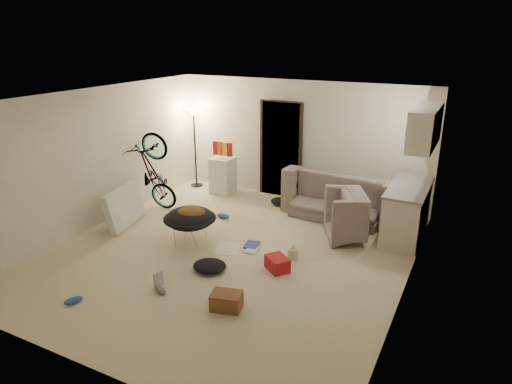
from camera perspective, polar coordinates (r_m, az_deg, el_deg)
The scene contains 36 objects.
floor at distance 7.51m, azimuth -3.46°, elevation -7.70°, with size 5.50×6.00×0.02m, color beige.
ceiling at distance 6.75m, azimuth -3.90°, elevation 11.72°, with size 5.50×6.00×0.02m, color white.
wall_back at distance 9.65m, azimuth 5.46°, elevation 6.39°, with size 5.50×0.02×2.50m, color white.
wall_front at distance 4.88m, azimuth -22.03°, elevation -8.34°, with size 5.50×0.02×2.50m, color white.
wall_left at distance 8.71m, azimuth -19.56°, elevation 3.93°, with size 0.02×6.00×2.50m, color white.
wall_right at distance 6.17m, azimuth 19.02°, elevation -2.16°, with size 0.02×6.00×2.50m, color white.
doorway at distance 9.81m, azimuth 3.16°, elevation 5.29°, with size 0.85×0.10×2.04m, color black.
door_trim at distance 9.79m, azimuth 3.09°, elevation 5.25°, with size 0.97×0.04×2.10m, color #332012.
floor_lamp at distance 10.43m, azimuth -7.73°, elevation 7.61°, with size 0.28×0.28×1.81m.
kitchen_counter at distance 8.36m, azimuth 18.31°, elevation -2.44°, with size 0.60×1.50×0.88m, color beige.
counter_top at distance 8.20m, azimuth 18.64°, elevation 0.55°, with size 0.64×1.54×0.04m, color gray.
kitchen_uppers at distance 7.93m, azimuth 20.39°, elevation 7.61°, with size 0.38×1.40×0.65m, color beige.
sofa at distance 9.05m, azimuth 10.71°, elevation -0.87°, with size 2.23×0.87×0.65m, color #383E37.
armchair at distance 8.12m, azimuth 13.25°, elevation -3.59°, with size 0.95×0.83×0.62m, color #383E37.
bicycle at distance 9.35m, azimuth -12.58°, elevation 0.37°, with size 0.58×1.65×0.87m, color black.
book_asset at distance 6.69m, azimuth -12.65°, elevation -11.64°, with size 0.17×0.23×0.02m, color #AB191E.
mini_fridge at distance 10.16m, azimuth -4.17°, elevation 2.12°, with size 0.47×0.47×0.79m, color white.
snack_box_0 at distance 10.09m, azimuth -5.08°, elevation 5.52°, with size 0.10×0.07×0.30m, color #AB191E.
snack_box_1 at distance 10.03m, azimuth -4.50°, elevation 5.45°, with size 0.10×0.07×0.30m, color #C74E18.
snack_box_2 at distance 9.97m, azimuth -3.91°, elevation 5.37°, with size 0.10×0.07×0.30m, color yellow.
snack_box_3 at distance 9.91m, azimuth -3.31°, elevation 5.30°, with size 0.10×0.07×0.30m, color #AB191E.
saucer_chair at distance 7.76m, azimuth -8.24°, elevation -3.82°, with size 0.89×0.89×0.63m.
hoodie at distance 7.64m, azimuth -8.13°, elevation -2.64°, with size 0.48×0.40×0.22m, color brown.
sofa_drape at distance 9.26m, azimuth 5.17°, elevation 1.29°, with size 0.56×0.46×0.28m, color black.
tv_box at distance 8.76m, azimuth -16.14°, elevation -1.79°, with size 0.13×1.08×0.71m, color silver.
drink_case_a at distance 6.09m, azimuth -3.71°, elevation -13.43°, with size 0.39×0.28×0.22m, color brown.
drink_case_b at distance 6.97m, azimuth 2.68°, elevation -8.92°, with size 0.36×0.27×0.21m, color #AB191E.
juicer at distance 7.30m, azimuth 4.65°, elevation -7.60°, with size 0.17×0.17×0.25m.
newspaper at distance 7.66m, azimuth -3.56°, elevation -7.03°, with size 0.38×0.50×0.01m, color silver.
book_blue at distance 7.73m, azimuth -0.51°, elevation -6.63°, with size 0.22×0.30×0.03m, color #2D51A6.
book_white at distance 7.56m, azimuth -0.52°, elevation -7.28°, with size 0.20×0.26×0.02m, color silver.
shoe_0 at distance 8.83m, azimuth -4.11°, elevation -3.00°, with size 0.27×0.11×0.10m, color #2D51A6.
shoe_2 at distance 6.66m, azimuth -21.87°, elevation -12.46°, with size 0.25×0.10×0.09m, color #2D51A6.
shoe_3 at distance 6.57m, azimuth -11.86°, elevation -11.83°, with size 0.25×0.10×0.09m, color slate.
clothes_lump_a at distance 6.98m, azimuth -5.81°, elevation -9.17°, with size 0.50×0.43×0.16m, color black.
clothes_lump_b at distance 9.51m, azimuth 3.17°, elevation -1.18°, with size 0.45×0.39×0.14m, color black.
Camera 1 is at (3.42, -5.75, 3.40)m, focal length 32.00 mm.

